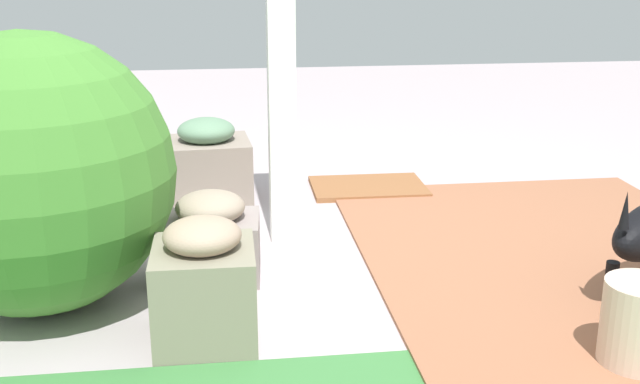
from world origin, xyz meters
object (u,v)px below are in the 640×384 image
object	(u,v)px
porch_pillar	(281,32)
terracotta_pot_broad	(27,158)
stone_planter_far	(204,285)
stone_planter_nearest	(208,163)
terracotta_pot_spiky	(1,184)
round_shrub	(33,174)
stone_planter_mid	(212,238)
doormat	(368,187)
ceramic_urn	(639,325)

from	to	relation	value
porch_pillar	terracotta_pot_broad	distance (m)	1.72
stone_planter_far	terracotta_pot_broad	bearing A→B (deg)	-60.46
stone_planter_nearest	terracotta_pot_spiky	size ratio (longest dim) A/B	0.85
stone_planter_far	round_shrub	world-z (taller)	round_shrub
stone_planter_mid	round_shrub	xyz separation A→B (m)	(0.67, 0.20, 0.37)
stone_planter_mid	terracotta_pot_spiky	bearing A→B (deg)	-30.77
terracotta_pot_spiky	doormat	xyz separation A→B (m)	(-1.92, -0.58, -0.27)
stone_planter_mid	stone_planter_far	distance (m)	0.58
terracotta_pot_broad	stone_planter_mid	bearing A→B (deg)	130.96
porch_pillar	doormat	world-z (taller)	porch_pillar
stone_planter_mid	doormat	distance (m)	1.50
porch_pillar	terracotta_pot_spiky	size ratio (longest dim) A/B	3.41
stone_planter_far	doormat	xyz separation A→B (m)	(-0.94, -1.76, -0.20)
stone_planter_far	ceramic_urn	world-z (taller)	stone_planter_far
porch_pillar	round_shrub	bearing A→B (deg)	31.46
stone_planter_mid	terracotta_pot_spiky	size ratio (longest dim) A/B	0.73
terracotta_pot_spiky	ceramic_urn	bearing A→B (deg)	147.24
stone_planter_mid	round_shrub	bearing A→B (deg)	16.45
porch_pillar	stone_planter_mid	xyz separation A→B (m)	(0.35, 0.42, -0.83)
doormat	terracotta_pot_spiky	bearing A→B (deg)	16.66
stone_planter_far	terracotta_pot_spiky	size ratio (longest dim) A/B	0.79
stone_planter_far	ceramic_urn	distance (m)	1.51
round_shrub	doormat	distance (m)	2.16
porch_pillar	terracotta_pot_broad	xyz separation A→B (m)	(1.36, -0.75, -0.74)
terracotta_pot_spiky	ceramic_urn	xyz separation A→B (m)	(-2.44, 1.57, -0.13)
stone_planter_far	doormat	distance (m)	2.00
round_shrub	porch_pillar	bearing A→B (deg)	-148.54
porch_pillar	doormat	bearing A→B (deg)	-127.16
stone_planter_mid	ceramic_urn	world-z (taller)	stone_planter_mid
stone_planter_mid	stone_planter_far	size ratio (longest dim) A/B	0.93
terracotta_pot_broad	doormat	xyz separation A→B (m)	(-1.93, -0.01, -0.25)
stone_planter_mid	doormat	xyz separation A→B (m)	(-0.92, -1.17, -0.16)
stone_planter_nearest	doormat	size ratio (longest dim) A/B	0.75
round_shrub	terracotta_pot_spiky	size ratio (longest dim) A/B	1.85
terracotta_pot_broad	ceramic_urn	xyz separation A→B (m)	(-2.45, 2.14, -0.11)
round_shrub	doormat	xyz separation A→B (m)	(-1.58, -1.37, -0.53)
stone_planter_nearest	ceramic_urn	xyz separation A→B (m)	(-1.46, 2.08, -0.06)
stone_planter_nearest	ceramic_urn	world-z (taller)	stone_planter_nearest
doormat	terracotta_pot_broad	bearing A→B (deg)	0.18
porch_pillar	terracotta_pot_spiky	distance (m)	1.55
porch_pillar	ceramic_urn	distance (m)	1.96
porch_pillar	stone_planter_far	xyz separation A→B (m)	(0.37, 1.00, -0.79)
doormat	stone_planter_mid	bearing A→B (deg)	52.03
terracotta_pot_spiky	stone_planter_nearest	bearing A→B (deg)	-152.78
round_shrub	ceramic_urn	size ratio (longest dim) A/B	3.53
ceramic_urn	doormat	world-z (taller)	ceramic_urn
terracotta_pot_broad	stone_planter_far	bearing A→B (deg)	119.54
porch_pillar	stone_planter_mid	distance (m)	0.99
terracotta_pot_spiky	round_shrub	bearing A→B (deg)	113.20
stone_planter_mid	ceramic_urn	size ratio (longest dim) A/B	1.40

